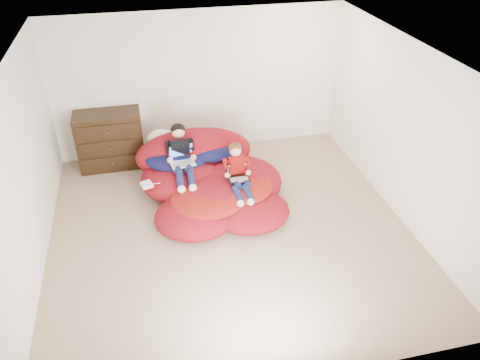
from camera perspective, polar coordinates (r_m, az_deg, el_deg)
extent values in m
cube|color=tan|center=(6.81, -1.20, -6.86)|extent=(5.10, 5.10, 0.25)
cube|color=white|center=(8.26, -4.96, 11.67)|extent=(5.10, 0.02, 2.50)
cube|color=white|center=(4.10, 6.03, -13.98)|extent=(5.10, 0.02, 2.50)
cube|color=white|center=(6.12, -25.04, 0.34)|extent=(0.02, 5.10, 2.50)
cube|color=white|center=(6.91, 19.59, 5.35)|extent=(0.02, 5.10, 2.50)
cube|color=white|center=(5.51, -1.52, 14.71)|extent=(5.10, 5.10, 0.02)
cube|color=black|center=(8.27, -15.54, 4.74)|extent=(1.09, 0.55, 0.98)
cube|color=black|center=(8.16, -15.24, 2.02)|extent=(0.98, 0.02, 0.24)
cylinder|color=#4C3F26|center=(8.14, -15.25, 1.95)|extent=(0.03, 0.06, 0.03)
cube|color=black|center=(8.02, -15.55, 3.82)|extent=(0.98, 0.02, 0.24)
cylinder|color=#4C3F26|center=(8.00, -15.55, 3.75)|extent=(0.03, 0.06, 0.03)
cube|color=black|center=(7.88, -15.86, 5.68)|extent=(0.98, 0.02, 0.24)
cylinder|color=#4C3F26|center=(7.86, -15.86, 5.62)|extent=(0.03, 0.06, 0.03)
ellipsoid|color=maroon|center=(7.49, -6.59, 0.30)|extent=(1.44, 1.29, 0.52)
ellipsoid|color=maroon|center=(7.39, -0.42, -0.11)|extent=(1.43, 1.39, 0.52)
ellipsoid|color=maroon|center=(7.09, -2.42, -1.93)|extent=(1.65, 1.32, 0.53)
ellipsoid|color=maroon|center=(6.77, -5.42, -4.39)|extent=(1.19, 1.09, 0.40)
ellipsoid|color=maroon|center=(6.86, 1.23, -3.79)|extent=(1.17, 1.06, 0.38)
ellipsoid|color=maroon|center=(7.77, -5.61, 3.24)|extent=(1.92, 0.85, 0.85)
ellipsoid|color=#131645|center=(7.56, -7.56, 2.87)|extent=(1.06, 0.87, 0.27)
ellipsoid|color=#131645|center=(7.62, -3.44, 3.71)|extent=(1.02, 0.71, 0.25)
ellipsoid|color=#A71D17|center=(7.03, 0.02, -0.70)|extent=(0.99, 0.99, 0.18)
ellipsoid|color=#A71D17|center=(6.83, -3.87, -2.32)|extent=(1.12, 1.00, 0.20)
ellipsoid|color=white|center=(7.88, -9.65, 5.15)|extent=(0.43, 0.27, 0.27)
cube|color=black|center=(7.35, -7.30, 3.62)|extent=(0.30, 0.36, 0.44)
sphere|color=#E6A78D|center=(7.33, -7.55, 5.85)|extent=(0.20, 0.20, 0.20)
ellipsoid|color=black|center=(7.33, -7.59, 6.19)|extent=(0.23, 0.21, 0.17)
cylinder|color=#141C41|center=(7.20, -7.63, 1.44)|extent=(0.14, 0.33, 0.18)
cylinder|color=#141C41|center=(6.96, -7.34, 0.01)|extent=(0.12, 0.32, 0.21)
sphere|color=white|center=(6.85, -7.14, -1.13)|extent=(0.12, 0.12, 0.12)
cylinder|color=#141C41|center=(7.21, -6.30, 1.60)|extent=(0.14, 0.33, 0.18)
cylinder|color=#141C41|center=(6.97, -5.97, 0.18)|extent=(0.12, 0.32, 0.21)
sphere|color=white|center=(6.86, -5.75, -0.96)|extent=(0.12, 0.12, 0.12)
cube|color=#9A100D|center=(6.98, -0.46, 1.59)|extent=(0.30, 0.29, 0.40)
sphere|color=#E6A78D|center=(6.90, -0.57, 3.63)|extent=(0.18, 0.18, 0.18)
ellipsoid|color=#513215|center=(6.90, -0.61, 3.95)|extent=(0.20, 0.19, 0.15)
cylinder|color=#141C41|center=(6.89, -0.71, -0.41)|extent=(0.18, 0.31, 0.16)
cylinder|color=#141C41|center=(6.70, -0.24, -1.78)|extent=(0.16, 0.30, 0.19)
sphere|color=white|center=(6.60, 0.05, -2.86)|extent=(0.11, 0.11, 0.11)
cylinder|color=#141C41|center=(6.92, 0.49, -0.26)|extent=(0.18, 0.31, 0.16)
cylinder|color=#141C41|center=(6.72, 0.99, -1.62)|extent=(0.16, 0.30, 0.19)
sphere|color=white|center=(6.63, 1.30, -2.70)|extent=(0.11, 0.11, 0.11)
cube|color=white|center=(7.18, -7.01, 2.00)|extent=(0.40, 0.31, 0.01)
cube|color=gray|center=(7.16, -7.00, 2.02)|extent=(0.33, 0.19, 0.00)
cube|color=white|center=(7.26, -7.24, 3.53)|extent=(0.37, 0.16, 0.24)
cube|color=#426CE2|center=(7.25, -7.23, 3.52)|extent=(0.33, 0.12, 0.20)
cube|color=black|center=(6.88, -0.13, 0.11)|extent=(0.31, 0.22, 0.01)
cube|color=gray|center=(6.87, -0.11, 0.12)|extent=(0.27, 0.12, 0.00)
cube|color=black|center=(6.95, -0.41, 1.51)|extent=(0.31, 0.10, 0.20)
cube|color=teal|center=(6.94, -0.39, 1.50)|extent=(0.27, 0.08, 0.16)
cube|color=white|center=(7.04, -11.32, -0.57)|extent=(0.20, 0.20, 0.06)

